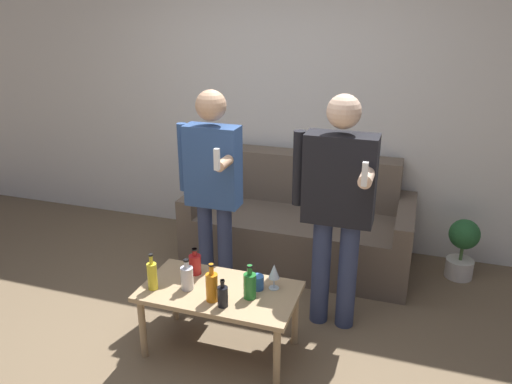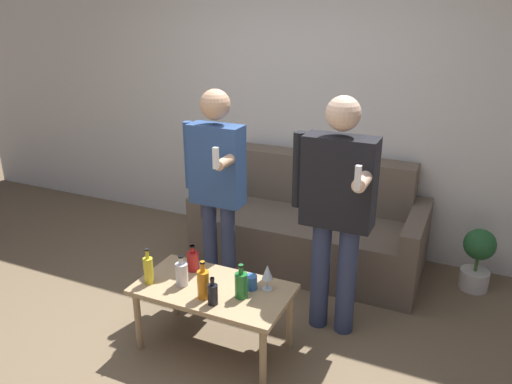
% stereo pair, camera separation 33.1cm
% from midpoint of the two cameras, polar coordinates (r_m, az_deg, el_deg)
% --- Properties ---
extents(ground_plane, '(16.00, 16.00, 0.00)m').
position_cam_midpoint_polar(ground_plane, '(3.34, -10.08, -19.05)').
color(ground_plane, '#756047').
extents(wall_back, '(8.00, 0.06, 2.70)m').
position_cam_midpoint_polar(wall_back, '(4.53, 1.19, 10.86)').
color(wall_back, silver).
rests_on(wall_back, ground_plane).
extents(couch, '(1.89, 0.87, 0.89)m').
position_cam_midpoint_polar(couch, '(4.35, 2.89, -3.82)').
color(couch, '#6B5B4C').
rests_on(couch, ground_plane).
extents(coffee_table, '(0.98, 0.53, 0.45)m').
position_cam_midpoint_polar(coffee_table, '(3.21, -7.19, -11.90)').
color(coffee_table, tan).
rests_on(coffee_table, ground_plane).
extents(bottle_orange, '(0.07, 0.07, 0.25)m').
position_cam_midpoint_polar(bottle_orange, '(3.04, -8.24, -10.69)').
color(bottle_orange, orange).
rests_on(bottle_orange, coffee_table).
extents(bottle_green, '(0.08, 0.08, 0.22)m').
position_cam_midpoint_polar(bottle_green, '(3.05, -3.88, -10.64)').
color(bottle_green, '#23752D').
rests_on(bottle_green, coffee_table).
extents(bottle_dark, '(0.06, 0.06, 0.17)m').
position_cam_midpoint_polar(bottle_dark, '(2.99, -7.06, -11.78)').
color(bottle_dark, black).
rests_on(bottle_dark, coffee_table).
extents(bottle_yellow, '(0.08, 0.08, 0.18)m').
position_cam_midpoint_polar(bottle_yellow, '(3.35, -9.83, -8.15)').
color(bottle_yellow, '#B21E1E').
rests_on(bottle_yellow, coffee_table).
extents(bottle_red, '(0.06, 0.06, 0.24)m').
position_cam_midpoint_polar(bottle_red, '(3.22, -14.72, -9.26)').
color(bottle_red, yellow).
rests_on(bottle_red, coffee_table).
extents(bottle_clear, '(0.08, 0.08, 0.21)m').
position_cam_midpoint_polar(bottle_clear, '(3.18, -10.90, -9.63)').
color(bottle_clear, silver).
rests_on(bottle_clear, coffee_table).
extents(wine_glass_near, '(0.07, 0.07, 0.17)m').
position_cam_midpoint_polar(wine_glass_near, '(3.12, -0.99, -9.21)').
color(wine_glass_near, silver).
rests_on(wine_glass_near, coffee_table).
extents(cup_on_table, '(0.08, 0.08, 0.09)m').
position_cam_midpoint_polar(cup_on_table, '(3.15, -2.88, -10.36)').
color(cup_on_table, '#3366B2').
rests_on(cup_on_table, coffee_table).
extents(person_standing_left, '(0.45, 0.41, 1.59)m').
position_cam_midpoint_polar(person_standing_left, '(3.55, -7.66, 1.15)').
color(person_standing_left, navy).
rests_on(person_standing_left, ground_plane).
extents(person_standing_right, '(0.54, 0.43, 1.62)m').
position_cam_midpoint_polar(person_standing_right, '(3.24, 6.45, -0.84)').
color(person_standing_right, navy).
rests_on(person_standing_right, ground_plane).
extents(potted_plant, '(0.24, 0.24, 0.51)m').
position_cam_midpoint_polar(potted_plant, '(4.33, 20.55, -5.88)').
color(potted_plant, silver).
rests_on(potted_plant, ground_plane).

